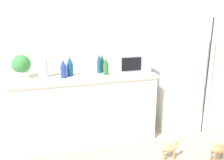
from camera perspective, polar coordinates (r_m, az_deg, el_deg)
wall_back at (r=3.58m, az=-2.62°, el=8.22°), size 8.00×0.06×2.55m
back_counter at (r=3.43m, az=-6.14°, el=-6.29°), size 1.85×0.63×0.93m
refrigerator at (r=3.81m, az=17.72°, el=1.40°), size 0.96×0.73×1.70m
potted_plant at (r=3.24m, az=-20.02°, el=3.07°), size 0.23×0.23×0.29m
paper_towel_roll at (r=3.21m, az=-15.51°, el=2.88°), size 0.12×0.12×0.27m
microwave at (r=3.42m, az=4.11°, el=4.34°), size 0.48×0.37×0.28m
back_bottle_0 at (r=3.32m, az=-2.96°, el=3.74°), size 0.06×0.06×0.27m
back_bottle_1 at (r=3.15m, az=-11.05°, el=2.48°), size 0.08×0.08×0.23m
back_bottle_2 at (r=3.23m, az=-9.61°, el=3.07°), size 0.08×0.08×0.25m
back_bottle_3 at (r=3.23m, az=-1.41°, el=3.10°), size 0.07×0.07×0.23m
back_bottle_4 at (r=3.38m, az=-2.31°, el=3.87°), size 0.07×0.07×0.25m
camel_figurine at (r=1.46m, az=13.03°, el=-14.90°), size 0.10×0.06×0.12m
camel_figurine_second at (r=1.52m, az=23.41°, el=-14.23°), size 0.11×0.06×0.14m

